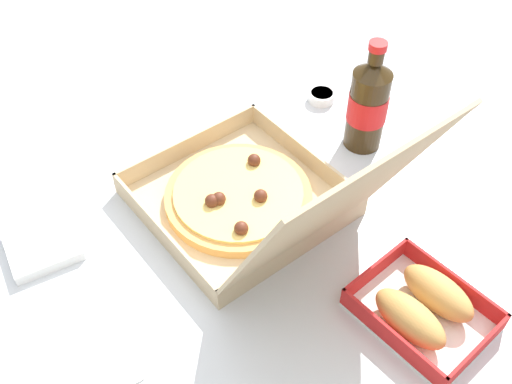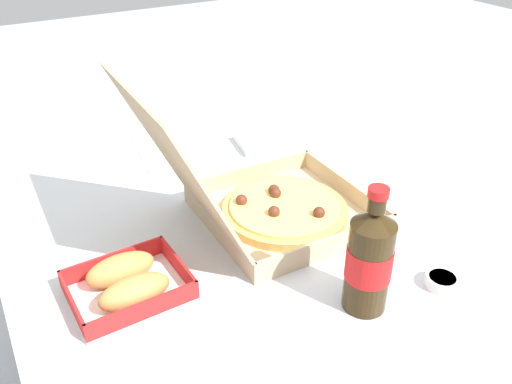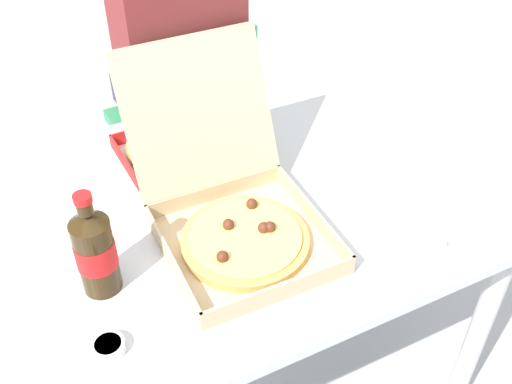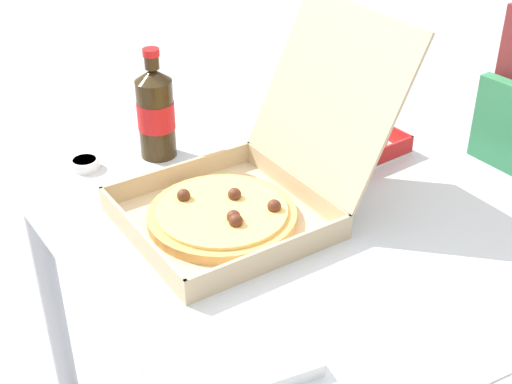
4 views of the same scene
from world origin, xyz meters
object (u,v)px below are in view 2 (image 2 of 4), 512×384
Objects in this scene: napkin_pile at (260,142)px; paper_menu at (170,150)px; bread_side_box at (128,283)px; dipping_sauce_cup at (442,281)px; pizza_box_open at (266,202)px; cola_bottle at (369,259)px.

paper_menu is at bearing 67.35° from napkin_pile.
napkin_pile is (-0.09, -0.21, 0.01)m from paper_menu.
bread_side_box is 3.49× the size of dipping_sauce_cup.
dipping_sauce_cup is (-0.63, 0.00, 0.00)m from napkin_pile.
pizza_box_open is 4.14× the size of napkin_pile.
paper_menu is 0.75m from dipping_sauce_cup.
pizza_box_open is 2.33× the size of bread_side_box.
napkin_pile is 0.63m from dipping_sauce_cup.
bread_side_box is 1.78× the size of napkin_pile.
napkin_pile is at bearing -51.31° from bread_side_box.
pizza_box_open reaches higher than napkin_pile.
bread_side_box is (-0.07, 0.31, -0.02)m from pizza_box_open.
bread_side_box is 0.61m from napkin_pile.
pizza_box_open is 2.03× the size of cola_bottle.
paper_menu is (0.40, 0.05, -0.05)m from pizza_box_open.
napkin_pile is at bearing -106.31° from paper_menu.
cola_bottle is at bearing -168.11° from paper_menu.
napkin_pile is at bearing -27.92° from pizza_box_open.
bread_side_box is 0.53m from dipping_sauce_cup.
pizza_box_open reaches higher than bread_side_box.
cola_bottle is 0.69m from paper_menu.
cola_bottle reaches higher than bread_side_box.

